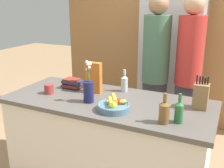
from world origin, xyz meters
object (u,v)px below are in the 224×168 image
at_px(person_in_blue, 189,69).
at_px(coffee_mug, 49,89).
at_px(flower_vase, 89,90).
at_px(person_at_sink, 155,67).
at_px(refrigerator, 172,64).
at_px(bottle_vinegar, 179,111).
at_px(book_stack, 73,84).
at_px(knife_block, 201,96).
at_px(fruit_bowl, 114,106).
at_px(cereal_box, 93,77).
at_px(bottle_oil, 124,83).
at_px(bottle_wine, 164,111).

bearing_deg(person_in_blue, coffee_mug, -130.16).
relative_size(flower_vase, person_at_sink, 0.21).
distance_m(flower_vase, coffee_mug, 0.47).
height_order(refrigerator, bottle_vinegar, refrigerator).
bearing_deg(bottle_vinegar, book_stack, 163.14).
height_order(flower_vase, person_in_blue, person_in_blue).
bearing_deg(knife_block, fruit_bowl, -151.66).
bearing_deg(bottle_vinegar, cereal_box, 159.78).
relative_size(book_stack, person_in_blue, 0.11).
height_order(flower_vase, cereal_box, flower_vase).
xyz_separation_m(coffee_mug, book_stack, (0.12, 0.24, 0.00)).
relative_size(book_stack, bottle_oil, 0.93).
distance_m(fruit_bowl, cereal_box, 0.50).
bearing_deg(cereal_box, book_stack, 175.68).
xyz_separation_m(refrigerator, flower_vase, (-0.37, -1.55, 0.05)).
xyz_separation_m(book_stack, bottle_oil, (0.51, 0.13, 0.04)).
xyz_separation_m(flower_vase, bottle_vinegar, (0.80, -0.08, -0.02)).
bearing_deg(bottle_wine, person_at_sink, 109.58).
relative_size(coffee_mug, bottle_oil, 0.54).
bearing_deg(bottle_wine, flower_vase, 169.47).
bearing_deg(knife_block, refrigerator, 112.52).
xyz_separation_m(fruit_bowl, person_in_blue, (0.41, 1.03, 0.12)).
height_order(knife_block, person_at_sink, person_at_sink).
bearing_deg(bottle_vinegar, bottle_wine, -150.27).
bearing_deg(book_stack, flower_vase, -38.03).
height_order(knife_block, person_in_blue, person_in_blue).
xyz_separation_m(refrigerator, bottle_vinegar, (0.42, -1.62, 0.03)).
distance_m(coffee_mug, bottle_oil, 0.73).
height_order(fruit_bowl, bottle_vinegar, bottle_vinegar).
relative_size(coffee_mug, bottle_vinegar, 0.53).
bearing_deg(person_at_sink, cereal_box, -101.14).
height_order(fruit_bowl, bottle_wine, bottle_wine).
bearing_deg(cereal_box, person_in_blue, 42.52).
height_order(flower_vase, bottle_vinegar, flower_vase).
bearing_deg(fruit_bowl, refrigerator, 86.52).
bearing_deg(book_stack, refrigerator, 60.68).
distance_m(coffee_mug, bottle_vinegar, 1.26).
bearing_deg(person_at_sink, bottle_vinegar, -44.32).
distance_m(bottle_oil, person_in_blue, 0.76).
bearing_deg(bottle_oil, book_stack, -165.71).
height_order(knife_block, flower_vase, flower_vase).
xyz_separation_m(book_stack, bottle_vinegar, (1.14, -0.35, 0.04)).
bearing_deg(person_in_blue, flower_vase, -114.64).
distance_m(cereal_box, person_at_sink, 0.79).
height_order(coffee_mug, person_at_sink, person_at_sink).
distance_m(refrigerator, fruit_bowl, 1.62).
height_order(bottle_vinegar, person_at_sink, person_at_sink).
bearing_deg(flower_vase, bottle_oil, 66.87).
relative_size(bottle_oil, person_at_sink, 0.12).
bearing_deg(coffee_mug, bottle_wine, -8.04).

